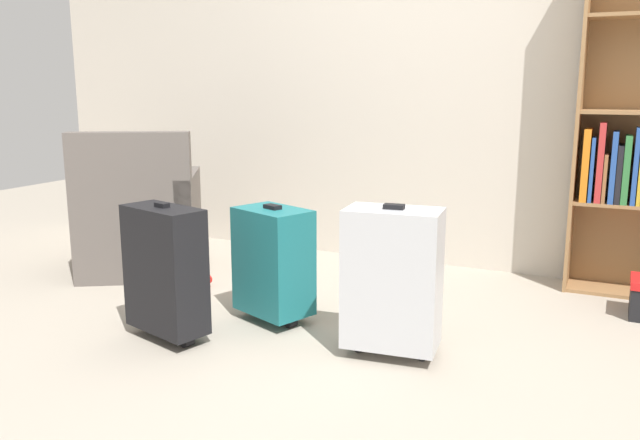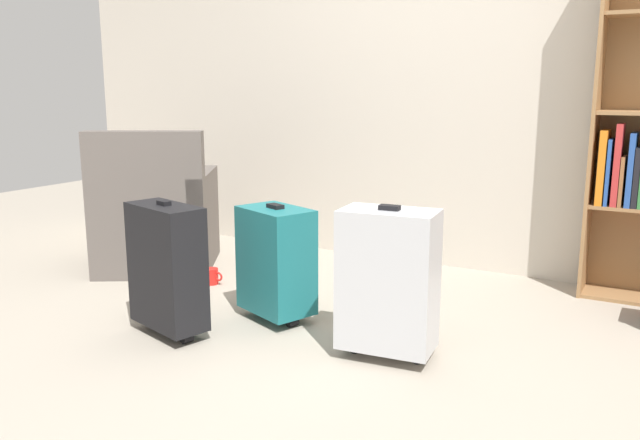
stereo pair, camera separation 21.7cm
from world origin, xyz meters
TOP-DOWN VIEW (x-y plane):
  - ground_plane at (0.00, 0.00)m, footprint 10.39×10.39m
  - back_wall at (0.00, 1.82)m, footprint 5.94×0.10m
  - armchair at (-1.56, 0.83)m, footprint 0.96×0.96m
  - mug at (-1.03, 0.71)m, footprint 0.12×0.08m
  - suitcase_teal at (-0.37, 0.39)m, footprint 0.43×0.36m
  - suitcase_silver at (0.31, 0.23)m, footprint 0.43×0.28m
  - suitcase_black at (-0.70, -0.03)m, footprint 0.44×0.30m

SIDE VIEW (x-z plane):
  - ground_plane at x=0.00m, z-range 0.00..0.00m
  - mug at x=-1.03m, z-range 0.00..0.10m
  - suitcase_teal at x=-0.37m, z-range 0.01..0.61m
  - armchair at x=-1.56m, z-range -0.13..0.77m
  - suitcase_black at x=-0.70m, z-range 0.01..0.66m
  - suitcase_silver at x=0.31m, z-range 0.01..0.69m
  - back_wall at x=0.00m, z-range 0.00..2.60m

